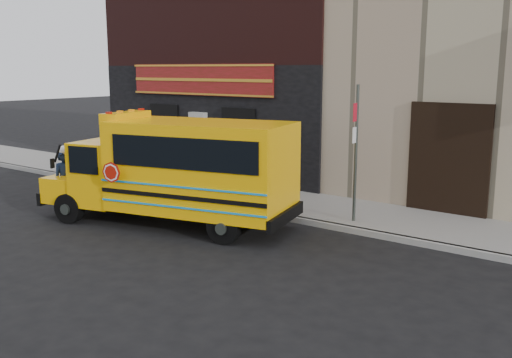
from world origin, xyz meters
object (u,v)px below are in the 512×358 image
at_px(bicycle, 69,196).
at_px(cyclist, 66,184).
at_px(school_bus, 179,169).
at_px(sign_pole, 356,151).

xyz_separation_m(bicycle, cyclist, (-0.02, -0.04, 0.35)).
relative_size(school_bus, bicycle, 3.89).
xyz_separation_m(school_bus, cyclist, (-3.28, -1.12, -0.60)).
xyz_separation_m(school_bus, bicycle, (-3.25, -1.08, -0.95)).
bearing_deg(school_bus, bicycle, -161.64).
height_order(sign_pole, cyclist, sign_pole).
relative_size(bicycle, cyclist, 1.02).
distance_m(school_bus, sign_pole, 4.55).
relative_size(sign_pole, bicycle, 1.97).
bearing_deg(sign_pole, bicycle, -151.67).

